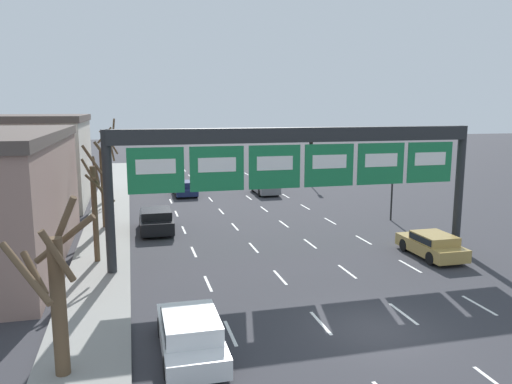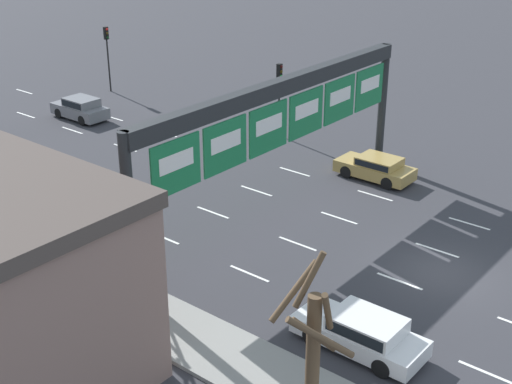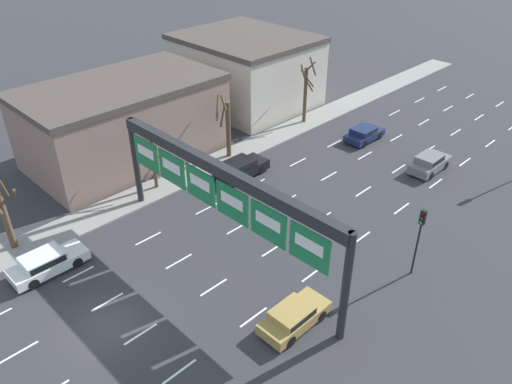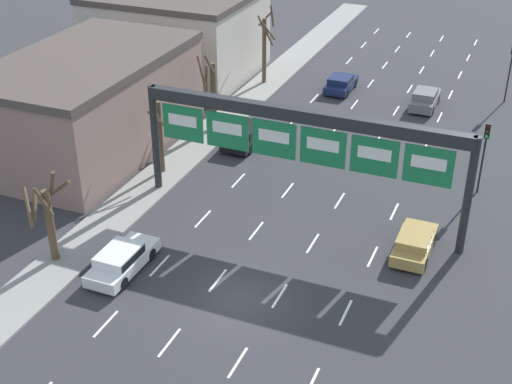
# 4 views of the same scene
# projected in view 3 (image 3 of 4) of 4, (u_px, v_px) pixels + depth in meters

# --- Properties ---
(ground_plane) EXTENTS (220.00, 220.00, 0.00)m
(ground_plane) POSITION_uv_depth(u_px,v_px,m) (107.00, 327.00, 26.32)
(ground_plane) COLOR #333338
(sidewalk_left) EXTENTS (2.80, 110.00, 0.15)m
(sidewalk_left) POSITION_uv_depth(u_px,v_px,m) (28.00, 246.00, 32.09)
(sidewalk_left) COLOR gray
(sidewalk_left) RESTS_ON ground_plane
(lane_dashes) EXTENTS (10.02, 67.00, 0.01)m
(lane_dashes) POSITION_uv_depth(u_px,v_px,m) (281.00, 223.00, 34.41)
(lane_dashes) COLOR white
(lane_dashes) RESTS_ON ground_plane
(sign_gantry) EXTENTS (18.54, 0.70, 6.67)m
(sign_gantry) POSITION_uv_depth(u_px,v_px,m) (219.00, 184.00, 28.34)
(sign_gantry) COLOR #232628
(sign_gantry) RESTS_ON ground_plane
(building_near) EXTENTS (9.23, 15.81, 6.51)m
(building_near) POSITION_uv_depth(u_px,v_px,m) (124.00, 121.00, 41.16)
(building_near) COLOR gray
(building_near) RESTS_ON ground_plane
(building_far) EXTENTS (12.89, 11.14, 7.03)m
(building_far) POSITION_uv_depth(u_px,v_px,m) (246.00, 70.00, 51.53)
(building_far) COLOR beige
(building_far) RESTS_ON ground_plane
(car_gold) EXTENTS (1.81, 4.11, 1.26)m
(car_gold) POSITION_uv_depth(u_px,v_px,m) (294.00, 316.00, 26.09)
(car_gold) COLOR #A88947
(car_gold) RESTS_ON ground_plane
(car_black) EXTENTS (1.98, 4.48, 1.43)m
(car_black) POSITION_uv_depth(u_px,v_px,m) (241.00, 168.00, 39.52)
(car_black) COLOR black
(car_black) RESTS_ON ground_plane
(car_grey) EXTENTS (1.79, 4.09, 1.45)m
(car_grey) POSITION_uv_depth(u_px,v_px,m) (430.00, 162.00, 40.24)
(car_grey) COLOR slate
(car_grey) RESTS_ON ground_plane
(car_white) EXTENTS (1.86, 4.54, 1.35)m
(car_white) POSITION_uv_depth(u_px,v_px,m) (46.00, 262.00, 29.73)
(car_white) COLOR silver
(car_white) RESTS_ON ground_plane
(car_navy) EXTENTS (1.89, 3.98, 1.28)m
(car_navy) POSITION_uv_depth(u_px,v_px,m) (364.00, 133.00, 45.07)
(car_navy) COLOR #19234C
(car_navy) RESTS_ON ground_plane
(traffic_light_mid_block) EXTENTS (0.30, 0.35, 4.52)m
(traffic_light_mid_block) POSITION_uv_depth(u_px,v_px,m) (420.00, 230.00, 28.29)
(traffic_light_mid_block) COLOR black
(traffic_light_mid_block) RESTS_ON ground_plane
(tree_bare_closest) EXTENTS (1.69, 1.77, 6.60)m
(tree_bare_closest) POSITION_uv_depth(u_px,v_px,m) (306.00, 90.00, 46.95)
(tree_bare_closest) COLOR brown
(tree_bare_closest) RESTS_ON sidewalk_left
(tree_bare_second) EXTENTS (1.62, 1.62, 5.45)m
(tree_bare_second) POSITION_uv_depth(u_px,v_px,m) (227.00, 126.00, 41.13)
(tree_bare_second) COLOR brown
(tree_bare_second) RESTS_ON sidewalk_left
(tree_bare_third) EXTENTS (1.53, 1.18, 5.10)m
(tree_bare_third) POSITION_uv_depth(u_px,v_px,m) (153.00, 157.00, 36.77)
(tree_bare_third) COLOR brown
(tree_bare_third) RESTS_ON sidewalk_left
(tree_bare_furthest) EXTENTS (2.48, 2.50, 5.11)m
(tree_bare_furthest) POSITION_uv_depth(u_px,v_px,m) (4.00, 214.00, 30.65)
(tree_bare_furthest) COLOR brown
(tree_bare_furthest) RESTS_ON sidewalk_left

